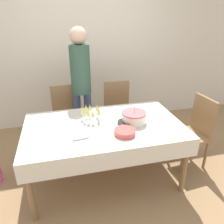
% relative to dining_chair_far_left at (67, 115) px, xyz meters
% --- Properties ---
extents(ground_plane, '(12.00, 12.00, 0.00)m').
position_rel_dining_chair_far_left_xyz_m(ground_plane, '(0.40, -0.85, -0.52)').
color(ground_plane, '#93704C').
extents(wall_back, '(8.00, 0.05, 2.70)m').
position_rel_dining_chair_far_left_xyz_m(wall_back, '(0.40, 0.82, 0.83)').
color(wall_back, silver).
rests_on(wall_back, ground_plane).
extents(dining_table, '(1.80, 1.07, 0.75)m').
position_rel_dining_chair_far_left_xyz_m(dining_table, '(0.40, -0.85, 0.12)').
color(dining_table, silver).
rests_on(dining_table, ground_plane).
extents(dining_chair_far_left, '(0.43, 0.43, 0.95)m').
position_rel_dining_chair_far_left_xyz_m(dining_chair_far_left, '(0.00, 0.00, 0.00)').
color(dining_chair_far_left, olive).
rests_on(dining_chair_far_left, ground_plane).
extents(dining_chair_far_right, '(0.44, 0.44, 0.95)m').
position_rel_dining_chair_far_left_xyz_m(dining_chair_far_right, '(0.80, -0.00, 0.00)').
color(dining_chair_far_right, olive).
rests_on(dining_chair_far_right, ground_plane).
extents(dining_chair_right_end, '(0.45, 0.45, 0.95)m').
position_rel_dining_chair_far_left_xyz_m(dining_chair_right_end, '(1.61, -0.85, 0.00)').
color(dining_chair_right_end, olive).
rests_on(dining_chair_right_end, ground_plane).
extents(birthday_cake, '(0.28, 0.28, 0.20)m').
position_rel_dining_chair_far_left_xyz_m(birthday_cake, '(0.75, -0.87, 0.29)').
color(birthday_cake, silver).
rests_on(birthday_cake, dining_table).
extents(champagne_tray, '(0.30, 0.30, 0.18)m').
position_rel_dining_chair_far_left_xyz_m(champagne_tray, '(0.27, -0.71, 0.32)').
color(champagne_tray, silver).
rests_on(champagne_tray, dining_table).
extents(plate_stack_main, '(0.23, 0.23, 0.06)m').
position_rel_dining_chair_far_left_xyz_m(plate_stack_main, '(0.57, -1.11, 0.25)').
color(plate_stack_main, '#CC4C47').
rests_on(plate_stack_main, dining_table).
extents(plate_stack_dessert, '(0.19, 0.19, 0.03)m').
position_rel_dining_chair_far_left_xyz_m(plate_stack_dessert, '(0.64, -0.90, 0.24)').
color(plate_stack_dessert, black).
rests_on(plate_stack_dessert, dining_table).
extents(cake_knife, '(0.29, 0.10, 0.00)m').
position_rel_dining_chair_far_left_xyz_m(cake_knife, '(0.75, -1.11, 0.23)').
color(cake_knife, silver).
rests_on(cake_knife, dining_table).
extents(fork_pile, '(0.18, 0.08, 0.02)m').
position_rel_dining_chair_far_left_xyz_m(fork_pile, '(0.10, -1.08, 0.24)').
color(fork_pile, silver).
rests_on(fork_pile, dining_table).
extents(napkin_pile, '(0.15, 0.15, 0.01)m').
position_rel_dining_chair_far_left_xyz_m(napkin_pile, '(0.11, -0.92, 0.23)').
color(napkin_pile, white).
rests_on(napkin_pile, dining_table).
extents(person_standing, '(0.28, 0.28, 1.76)m').
position_rel_dining_chair_far_left_xyz_m(person_standing, '(0.25, 0.02, 0.55)').
color(person_standing, '#3F4C72').
rests_on(person_standing, ground_plane).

